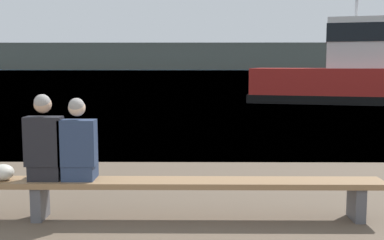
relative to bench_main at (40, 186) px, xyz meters
The scene contains 7 objects.
water_surface 123.27m from the bench_main, 89.62° to the left, with size 240.00×240.00×0.00m, color #386084.
far_shoreline 179.34m from the bench_main, 89.74° to the left, with size 600.00×12.00×9.90m, color #4C4C42.
bench_main is the anchor object (origin of this frame).
person_left 0.51m from the bench_main, ahead, with size 0.41×0.36×0.99m.
person_right 0.67m from the bench_main, ahead, with size 0.41×0.36×0.95m.
shopping_bag 0.44m from the bench_main, behind, with size 0.25×0.23×0.19m.
tugboat_red 19.77m from the bench_main, 62.11° to the left, with size 9.99×6.05×6.34m.
Camera 1 is at (1.00, -2.37, 1.78)m, focal length 45.00 mm.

